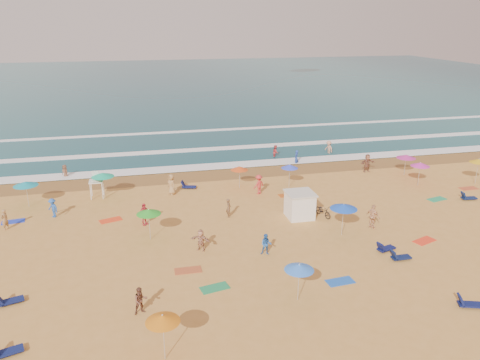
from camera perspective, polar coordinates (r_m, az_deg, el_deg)
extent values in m
plane|color=gold|center=(36.65, 1.01, -5.30)|extent=(220.00, 220.00, 0.00)
cube|color=#0C4756|center=(117.65, -9.04, 11.47)|extent=(220.00, 140.00, 0.18)
plane|color=olive|center=(48.05, -2.56, 0.73)|extent=(220.00, 220.00, 0.00)
cube|color=white|center=(50.37, -3.08, 1.70)|extent=(200.00, 2.20, 0.05)
cube|color=white|center=(57.00, -4.30, 3.75)|extent=(200.00, 1.60, 0.05)
cube|color=white|center=(66.61, -5.63, 5.96)|extent=(200.00, 1.20, 0.05)
cube|color=white|center=(37.68, 7.29, -3.10)|extent=(2.00, 2.00, 2.00)
cube|color=silver|center=(37.29, 7.35, -1.59)|extent=(2.20, 2.20, 0.12)
imported|color=black|center=(38.28, 10.09, -3.72)|extent=(1.11, 1.94, 0.96)
cone|color=#1598B1|center=(42.97, -24.68, -0.41)|extent=(1.99, 1.99, 0.35)
cone|color=#374DFB|center=(43.80, 6.07, 1.67)|extent=(1.56, 1.56, 0.35)
cone|color=#16B98A|center=(42.52, -16.41, 0.62)|extent=(1.95, 1.95, 0.35)
cone|color=#C42B8F|center=(50.10, 19.60, 2.73)|extent=(1.92, 1.92, 0.35)
cone|color=#E24D17|center=(43.49, -0.07, 1.46)|extent=(1.62, 1.62, 0.35)
cone|color=#357AF2|center=(26.51, 7.23, -10.48)|extent=(1.66, 1.66, 0.35)
cone|color=green|center=(33.84, -11.08, -3.80)|extent=(1.74, 1.74, 0.35)
cone|color=gold|center=(49.88, 27.11, 2.11)|extent=(1.66, 1.66, 0.35)
cone|color=blue|center=(34.68, 12.54, -3.17)|extent=(1.97, 1.97, 0.35)
cone|color=#D62FA9|center=(47.36, 21.13, 1.79)|extent=(1.75, 1.75, 0.35)
cone|color=orange|center=(22.42, -9.41, -16.31)|extent=(1.61, 1.61, 0.35)
cube|color=#101A54|center=(26.06, -26.36, -18.24)|extent=(1.41, 0.93, 0.34)
cube|color=#101A51|center=(29.92, -26.11, -13.09)|extent=(1.41, 0.91, 0.34)
cube|color=#0F164F|center=(34.00, 17.41, -7.97)|extent=(1.40, 0.89, 0.34)
cube|color=#0F174E|center=(29.63, 26.30, -13.44)|extent=(1.41, 0.94, 0.34)
cube|color=#0E1A47|center=(33.13, 19.05, -8.90)|extent=(1.30, 0.57, 0.34)
cube|color=#0F1E4C|center=(45.89, 26.14, -1.98)|extent=(1.36, 0.71, 0.34)
cube|color=#101751|center=(44.17, -6.21, -0.83)|extent=(1.40, 0.89, 0.34)
cube|color=blue|center=(41.00, -25.92, -4.58)|extent=(1.79, 1.06, 0.03)
cube|color=#238C54|center=(28.49, -3.10, -12.99)|extent=(1.84, 1.19, 0.03)
cube|color=#FB421B|center=(38.55, -15.49, -4.73)|extent=(1.88, 1.34, 0.03)
cube|color=#BA542B|center=(30.38, -6.35, -10.88)|extent=(1.71, 0.88, 0.03)
cube|color=#C05518|center=(42.52, 5.87, -1.84)|extent=(1.76, 0.98, 0.03)
cube|color=blue|center=(29.68, 12.11, -12.00)|extent=(1.77, 1.00, 0.03)
cube|color=#269B64|center=(44.87, 22.88, -2.17)|extent=(1.85, 1.23, 0.03)
cube|color=#FF381C|center=(36.38, 21.56, -6.90)|extent=(1.89, 1.40, 0.03)
cube|color=#C1502D|center=(48.94, 26.09, -0.92)|extent=(1.72, 0.90, 0.03)
imported|color=red|center=(42.39, 2.30, -0.54)|extent=(1.35, 1.18, 1.81)
imported|color=tan|center=(32.39, -4.81, -7.29)|extent=(1.46, 1.15, 1.54)
imported|color=#2748B7|center=(51.65, 6.87, 2.66)|extent=(0.74, 0.78, 1.79)
imported|color=#E1A576|center=(36.89, 15.89, -4.30)|extent=(0.91, 1.20, 1.89)
imported|color=#975E45|center=(50.29, 15.25, 2.01)|extent=(1.82, 0.90, 1.88)
imported|color=brown|center=(50.12, -20.54, 0.89)|extent=(0.88, 0.88, 1.54)
imported|color=#A77D4D|center=(39.50, -26.76, -4.32)|extent=(0.67, 0.71, 1.64)
imported|color=blue|center=(40.33, -21.86, -3.18)|extent=(1.14, 1.14, 1.59)
imported|color=brown|center=(37.51, -1.40, -3.41)|extent=(0.42, 0.60, 1.56)
imported|color=brown|center=(26.50, -12.03, -14.18)|extent=(0.89, 0.77, 1.56)
imported|color=tan|center=(42.70, -8.35, -0.52)|extent=(0.96, 1.10, 1.89)
imported|color=#D83643|center=(36.80, -11.62, -4.11)|extent=(1.06, 1.01, 1.77)
imported|color=blue|center=(31.79, 3.21, -7.85)|extent=(0.87, 0.77, 1.49)
imported|color=tan|center=(56.03, 10.75, 3.79)|extent=(1.04, 1.34, 1.82)
imported|color=red|center=(53.99, 4.36, 3.40)|extent=(0.85, 0.97, 1.67)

